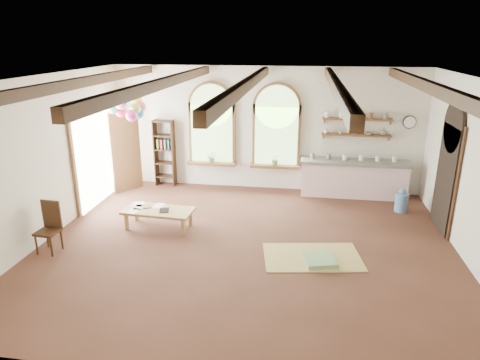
% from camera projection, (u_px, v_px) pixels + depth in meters
% --- Properties ---
extents(floor, '(8.00, 8.00, 0.00)m').
position_uv_depth(floor, '(246.00, 246.00, 8.34)').
color(floor, '#552F23').
rests_on(floor, ground).
extents(ceiling_beams, '(6.20, 6.80, 0.18)m').
position_uv_depth(ceiling_beams, '(247.00, 84.00, 7.36)').
color(ceiling_beams, '#391E12').
rests_on(ceiling_beams, ceiling).
extents(window_left, '(1.30, 0.28, 2.20)m').
position_uv_depth(window_left, '(212.00, 127.00, 11.24)').
color(window_left, brown).
rests_on(window_left, floor).
extents(window_right, '(1.30, 0.28, 2.20)m').
position_uv_depth(window_right, '(277.00, 129.00, 10.99)').
color(window_right, brown).
rests_on(window_right, floor).
extents(left_doorway, '(0.10, 1.90, 2.50)m').
position_uv_depth(left_doorway, '(94.00, 157.00, 10.23)').
color(left_doorway, brown).
rests_on(left_doorway, floor).
extents(right_doorway, '(0.10, 1.30, 2.40)m').
position_uv_depth(right_doorway, '(446.00, 179.00, 8.82)').
color(right_doorway, black).
rests_on(right_doorway, floor).
extents(kitchen_counter, '(2.68, 0.62, 0.94)m').
position_uv_depth(kitchen_counter, '(353.00, 178.00, 10.85)').
color(kitchen_counter, silver).
rests_on(kitchen_counter, floor).
extents(wall_shelf_lower, '(1.70, 0.24, 0.04)m').
position_uv_depth(wall_shelf_lower, '(356.00, 135.00, 10.68)').
color(wall_shelf_lower, brown).
rests_on(wall_shelf_lower, wall_back).
extents(wall_shelf_upper, '(1.70, 0.24, 0.04)m').
position_uv_depth(wall_shelf_upper, '(358.00, 119.00, 10.56)').
color(wall_shelf_upper, brown).
rests_on(wall_shelf_upper, wall_back).
extents(wall_clock, '(0.32, 0.04, 0.32)m').
position_uv_depth(wall_clock, '(410.00, 122.00, 10.46)').
color(wall_clock, black).
rests_on(wall_clock, wall_back).
extents(bookshelf, '(0.53, 0.32, 1.80)m').
position_uv_depth(bookshelf, '(165.00, 153.00, 11.56)').
color(bookshelf, '#391E12').
rests_on(bookshelf, floor).
extents(coffee_table, '(1.50, 0.77, 0.42)m').
position_uv_depth(coffee_table, '(158.00, 212.00, 9.03)').
color(coffee_table, '#A87D4D').
rests_on(coffee_table, floor).
extents(side_chair, '(0.42, 0.42, 0.98)m').
position_uv_depth(side_chair, '(49.00, 238.00, 8.06)').
color(side_chair, '#391E12').
rests_on(side_chair, floor).
extents(floor_mat, '(1.92, 1.36, 0.02)m').
position_uv_depth(floor_mat, '(312.00, 257.00, 7.91)').
color(floor_mat, tan).
rests_on(floor_mat, floor).
extents(floor_cushion, '(0.67, 0.67, 0.09)m').
position_uv_depth(floor_cushion, '(320.00, 260.00, 7.71)').
color(floor_cushion, gray).
rests_on(floor_cushion, floor).
extents(water_jug_a, '(0.29, 0.29, 0.57)m').
position_uv_depth(water_jug_a, '(390.00, 188.00, 10.79)').
color(water_jug_a, '#5884BD').
rests_on(water_jug_a, floor).
extents(water_jug_b, '(0.29, 0.29, 0.56)m').
position_uv_depth(water_jug_b, '(401.00, 202.00, 9.94)').
color(water_jug_b, '#5884BD').
rests_on(water_jug_b, floor).
extents(balloon_cluster, '(0.84, 0.98, 1.16)m').
position_uv_depth(balloon_cluster, '(129.00, 106.00, 10.05)').
color(balloon_cluster, white).
rests_on(balloon_cluster, floor).
extents(table_book, '(0.25, 0.29, 0.02)m').
position_uv_depth(table_book, '(142.00, 207.00, 9.15)').
color(table_book, olive).
rests_on(table_book, coffee_table).
extents(tablet, '(0.26, 0.32, 0.01)m').
position_uv_depth(tablet, '(164.00, 210.00, 8.97)').
color(tablet, black).
rests_on(tablet, coffee_table).
extents(potted_plant_left, '(0.27, 0.23, 0.30)m').
position_uv_depth(potted_plant_left, '(212.00, 157.00, 11.38)').
color(potted_plant_left, '#598C4C').
rests_on(potted_plant_left, window_left).
extents(potted_plant_right, '(0.27, 0.23, 0.30)m').
position_uv_depth(potted_plant_right, '(275.00, 159.00, 11.14)').
color(potted_plant_right, '#598C4C').
rests_on(potted_plant_right, window_right).
extents(shelf_cup_a, '(0.12, 0.10, 0.10)m').
position_uv_depth(shelf_cup_a, '(326.00, 131.00, 10.77)').
color(shelf_cup_a, white).
rests_on(shelf_cup_a, wall_shelf_lower).
extents(shelf_cup_b, '(0.10, 0.10, 0.09)m').
position_uv_depth(shelf_cup_b, '(340.00, 132.00, 10.72)').
color(shelf_cup_b, beige).
rests_on(shelf_cup_b, wall_shelf_lower).
extents(shelf_bowl_a, '(0.22, 0.22, 0.05)m').
position_uv_depth(shelf_bowl_a, '(354.00, 133.00, 10.68)').
color(shelf_bowl_a, beige).
rests_on(shelf_bowl_a, wall_shelf_lower).
extents(shelf_bowl_b, '(0.20, 0.20, 0.06)m').
position_uv_depth(shelf_bowl_b, '(369.00, 133.00, 10.62)').
color(shelf_bowl_b, '#8C664C').
rests_on(shelf_bowl_b, wall_shelf_lower).
extents(shelf_vase, '(0.18, 0.18, 0.19)m').
position_uv_depth(shelf_vase, '(384.00, 131.00, 10.55)').
color(shelf_vase, slate).
rests_on(shelf_vase, wall_shelf_lower).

